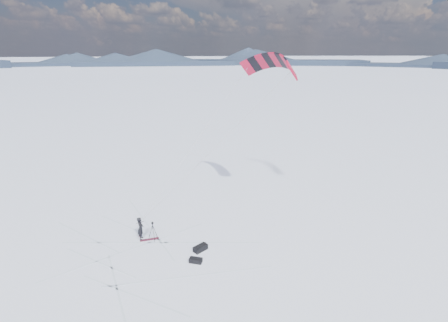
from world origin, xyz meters
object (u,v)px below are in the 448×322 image
object	(u,v)px
tripod	(153,228)
gear_bag_a	(200,248)
snowkiter	(142,239)
gear_bag_b	(196,260)
snowboard	(149,239)

from	to	relation	value
tripod	gear_bag_a	bearing A→B (deg)	-75.68
snowkiter	gear_bag_b	size ratio (longest dim) A/B	1.91
snowboard	gear_bag_b	bearing A→B (deg)	-52.69
snowkiter	snowboard	distance (m)	0.59
snowkiter	tripod	size ratio (longest dim) A/B	1.23
tripod	gear_bag_b	xyz separation A→B (m)	(2.20, -3.50, -0.73)
snowboard	tripod	bearing A→B (deg)	-12.52
tripod	snowboard	bearing A→B (deg)	129.15
snowboard	gear_bag_b	xyz separation A→B (m)	(2.49, -3.58, 0.14)
snowboard	tripod	distance (m)	0.92
tripod	gear_bag_a	size ratio (longest dim) A/B	1.28
snowkiter	tripod	world-z (taller)	tripod
snowboard	gear_bag_b	size ratio (longest dim) A/B	1.49
gear_bag_b	tripod	bearing A→B (deg)	154.36
snowkiter	gear_bag_b	distance (m)	4.90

